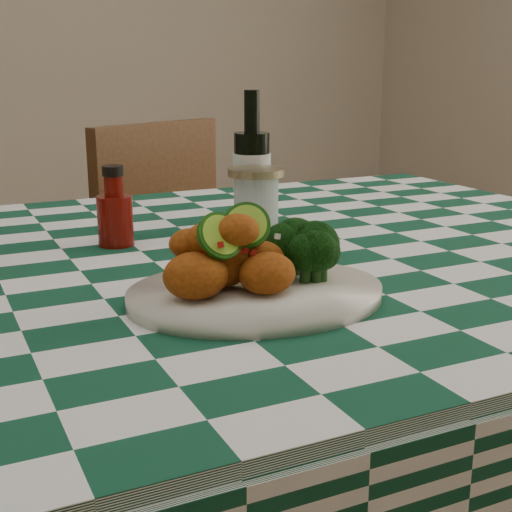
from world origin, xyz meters
name	(u,v)px	position (x,y,z in m)	size (l,w,h in m)	color
dining_table	(164,508)	(0.00, 0.00, 0.39)	(1.66, 1.06, 0.79)	#0F402A
plate	(256,294)	(0.05, -0.22, 0.80)	(0.30, 0.23, 0.02)	silver
fried_chicken_pile	(234,253)	(0.03, -0.22, 0.85)	(0.14, 0.10, 0.09)	#A64910
broccoli_side	(307,250)	(0.13, -0.20, 0.84)	(0.09, 0.09, 0.07)	black
ketchup_bottle	(115,206)	(-0.02, 0.12, 0.85)	(0.05, 0.05, 0.12)	#640B05
mason_jar	(256,201)	(0.20, 0.09, 0.84)	(0.09, 0.09, 0.11)	#B2BCBA
beer_bottle	(252,158)	(0.23, 0.17, 0.90)	(0.06, 0.06, 0.22)	black
wooden_chair_right	(211,304)	(0.36, 0.70, 0.45)	(0.41, 0.43, 0.90)	#472814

